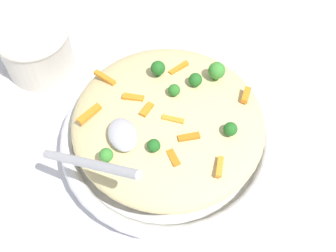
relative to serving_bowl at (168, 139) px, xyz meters
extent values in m
plane|color=silver|center=(0.00, 0.00, -0.03)|extent=(2.40, 2.40, 0.00)
cylinder|color=silver|center=(0.00, 0.00, -0.01)|extent=(0.31, 0.31, 0.03)
torus|color=silver|center=(0.00, 0.00, 0.01)|extent=(0.34, 0.34, 0.02)
torus|color=black|center=(0.00, 0.00, 0.02)|extent=(0.33, 0.33, 0.00)
ellipsoid|color=#DBC689|center=(0.00, 0.00, 0.05)|extent=(0.29, 0.29, 0.06)
cube|color=orange|center=(-0.11, -0.03, 0.08)|extent=(0.03, 0.02, 0.01)
cube|color=orange|center=(0.09, 0.07, 0.08)|extent=(0.04, 0.03, 0.01)
cube|color=orange|center=(0.04, 0.04, 0.08)|extent=(0.02, 0.03, 0.01)
cube|color=orange|center=(0.07, -0.04, 0.08)|extent=(0.02, 0.04, 0.01)
cube|color=orange|center=(0.04, 0.11, 0.08)|extent=(0.03, 0.04, 0.01)
cube|color=orange|center=(-0.02, 0.00, 0.08)|extent=(0.02, 0.03, 0.01)
cube|color=orange|center=(-0.05, -0.01, 0.08)|extent=(0.01, 0.03, 0.01)
cube|color=orange|center=(0.01, 0.03, 0.08)|extent=(0.02, 0.02, 0.01)
cube|color=orange|center=(-0.07, 0.02, 0.08)|extent=(0.03, 0.01, 0.01)
cube|color=orange|center=(-0.01, -0.12, 0.08)|extent=(0.03, 0.02, 0.01)
cylinder|color=#205B1C|center=(-0.07, -0.07, 0.08)|extent=(0.01, 0.01, 0.01)
sphere|color=#236B23|center=(-0.07, -0.07, 0.09)|extent=(0.02, 0.02, 0.02)
cylinder|color=#205B1C|center=(0.03, -0.06, 0.08)|extent=(0.01, 0.01, 0.01)
sphere|color=#236B23|center=(0.03, -0.06, 0.09)|extent=(0.02, 0.02, 0.02)
cylinder|color=#377928|center=(0.03, -0.09, 0.08)|extent=(0.01, 0.01, 0.01)
sphere|color=#3D8E33|center=(0.03, -0.09, 0.09)|extent=(0.03, 0.03, 0.03)
cylinder|color=#296820|center=(0.02, -0.02, 0.08)|extent=(0.01, 0.01, 0.00)
sphere|color=#2D7A28|center=(0.02, -0.02, 0.09)|extent=(0.02, 0.02, 0.02)
cylinder|color=#205B1C|center=(-0.05, 0.04, 0.08)|extent=(0.01, 0.01, 0.00)
sphere|color=#236B23|center=(-0.05, 0.04, 0.09)|extent=(0.02, 0.02, 0.02)
cylinder|color=#205B1C|center=(0.07, -0.01, 0.08)|extent=(0.01, 0.01, 0.01)
sphere|color=#236B23|center=(0.07, -0.01, 0.09)|extent=(0.02, 0.02, 0.02)
cylinder|color=#377928|center=(-0.04, 0.10, 0.08)|extent=(0.01, 0.01, 0.01)
sphere|color=#3D8E33|center=(-0.04, 0.10, 0.09)|extent=(0.02, 0.02, 0.02)
ellipsoid|color=#B7B7BC|center=(-0.02, 0.07, 0.08)|extent=(0.06, 0.04, 0.02)
cylinder|color=#B7B7BC|center=(-0.07, 0.13, 0.12)|extent=(0.12, 0.11, 0.09)
cylinder|color=beige|center=(0.25, 0.16, 0.02)|extent=(0.12, 0.12, 0.09)
torus|color=beige|center=(0.25, 0.16, 0.06)|extent=(0.13, 0.13, 0.01)
camera|label=1|loc=(-0.32, 0.13, 0.56)|focal=44.03mm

